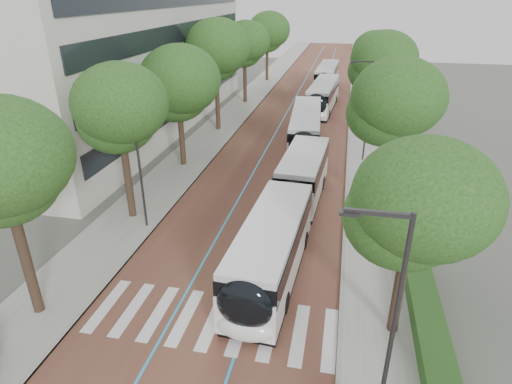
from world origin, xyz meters
TOP-DOWN VIEW (x-y plane):
  - ground at (0.00, 0.00)m, footprint 160.00×160.00m
  - road at (0.00, 40.00)m, footprint 11.00×140.00m
  - sidewalk_left at (-7.50, 40.00)m, footprint 4.00×140.00m
  - sidewalk_right at (7.50, 40.00)m, footprint 4.00×140.00m
  - kerb_left at (-5.60, 40.00)m, footprint 0.20×140.00m
  - kerb_right at (5.60, 40.00)m, footprint 0.20×140.00m
  - zebra_crossing at (0.20, 1.00)m, footprint 10.55×3.60m
  - lane_line_left at (-1.60, 40.00)m, footprint 0.12×126.00m
  - lane_line_right at (1.60, 40.00)m, footprint 0.12×126.00m
  - office_building at (-19.47, 28.00)m, footprint 18.11×40.00m
  - hedge at (9.10, 0.00)m, footprint 1.20×14.00m
  - streetlight_near at (6.62, -3.00)m, footprint 1.82×0.20m
  - streetlight_far at (6.62, 22.00)m, footprint 1.82×0.20m
  - lamp_post_left at (-6.10, 8.00)m, footprint 0.14×0.14m
  - trees_left at (-7.50, 27.98)m, footprint 6.36×60.79m
  - trees_right at (7.70, 23.08)m, footprint 5.85×47.35m
  - lead_bus at (2.31, 8.41)m, footprint 3.48×18.50m
  - bus_queued_0 at (1.68, 24.50)m, footprint 3.30×12.53m
  - bus_queued_1 at (2.31, 37.94)m, footprint 3.29×12.53m
  - bus_queued_2 at (2.02, 50.79)m, footprint 2.88×12.47m

SIDE VIEW (x-z plane):
  - ground at x=0.00m, z-range 0.00..0.00m
  - road at x=0.00m, z-range 0.00..0.02m
  - lane_line_left at x=-1.60m, z-range 0.02..0.03m
  - lane_line_right at x=1.60m, z-range 0.02..0.03m
  - zebra_crossing at x=0.20m, z-range 0.02..0.03m
  - sidewalk_left at x=-7.50m, z-range 0.00..0.12m
  - sidewalk_right at x=7.50m, z-range 0.00..0.12m
  - kerb_left at x=-5.60m, z-range -0.01..0.13m
  - kerb_right at x=5.60m, z-range -0.01..0.13m
  - hedge at x=9.10m, z-range 0.12..0.92m
  - bus_queued_0 at x=1.68m, z-range 0.02..3.22m
  - bus_queued_1 at x=2.31m, z-range 0.02..3.22m
  - bus_queued_2 at x=2.02m, z-range 0.02..3.22m
  - lead_bus at x=2.31m, z-range 0.03..3.23m
  - lamp_post_left at x=-6.10m, z-range 0.12..8.12m
  - streetlight_near at x=6.62m, z-range 0.82..8.82m
  - streetlight_far at x=6.62m, z-range 0.82..8.82m
  - trees_right at x=7.70m, z-range 1.59..10.91m
  - trees_left at x=-7.50m, z-range 1.78..11.94m
  - office_building at x=-19.47m, z-range 0.00..14.00m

